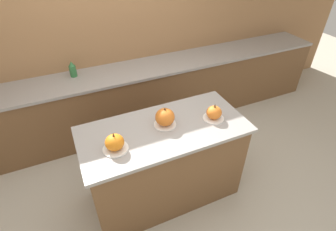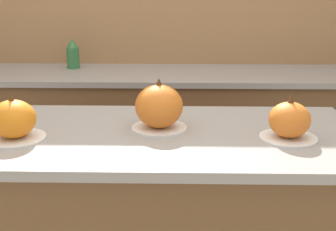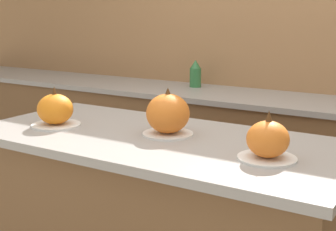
{
  "view_description": "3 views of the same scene",
  "coord_description": "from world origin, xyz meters",
  "px_view_note": "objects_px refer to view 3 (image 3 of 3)",
  "views": [
    {
      "loc": [
        -0.72,
        -1.69,
        2.45
      ],
      "look_at": [
        0.06,
        0.04,
        1.03
      ],
      "focal_mm": 28.0,
      "sensor_mm": 36.0,
      "label": 1
    },
    {
      "loc": [
        0.1,
        -1.62,
        1.48
      ],
      "look_at": [
        0.06,
        0.04,
        0.98
      ],
      "focal_mm": 50.0,
      "sensor_mm": 36.0,
      "label": 2
    },
    {
      "loc": [
        1.0,
        -1.53,
        1.42
      ],
      "look_at": [
        0.07,
        -0.03,
        1.03
      ],
      "focal_mm": 50.0,
      "sensor_mm": 36.0,
      "label": 3
    }
  ],
  "objects_px": {
    "pumpkin_cake_center": "(168,115)",
    "bottle_tall": "(195,74)",
    "pumpkin_cake_right": "(268,141)",
    "pumpkin_cake_left": "(55,111)"
  },
  "relations": [
    {
      "from": "pumpkin_cake_left",
      "to": "pumpkin_cake_center",
      "type": "bearing_deg",
      "value": 14.2
    },
    {
      "from": "pumpkin_cake_right",
      "to": "pumpkin_cake_center",
      "type": "bearing_deg",
      "value": 167.45
    },
    {
      "from": "pumpkin_cake_center",
      "to": "pumpkin_cake_right",
      "type": "relative_size",
      "value": 1.03
    },
    {
      "from": "pumpkin_cake_center",
      "to": "bottle_tall",
      "type": "height_order",
      "value": "pumpkin_cake_center"
    },
    {
      "from": "pumpkin_cake_right",
      "to": "bottle_tall",
      "type": "distance_m",
      "value": 1.84
    },
    {
      "from": "pumpkin_cake_center",
      "to": "bottle_tall",
      "type": "relative_size",
      "value": 1.05
    },
    {
      "from": "pumpkin_cake_left",
      "to": "pumpkin_cake_center",
      "type": "xyz_separation_m",
      "value": [
        0.5,
        0.13,
        0.02
      ]
    },
    {
      "from": "pumpkin_cake_left",
      "to": "pumpkin_cake_right",
      "type": "xyz_separation_m",
      "value": [
        0.96,
        0.02,
        -0.0
      ]
    },
    {
      "from": "pumpkin_cake_right",
      "to": "bottle_tall",
      "type": "xyz_separation_m",
      "value": [
        -1.08,
        1.49,
        -0.01
      ]
    },
    {
      "from": "pumpkin_cake_left",
      "to": "bottle_tall",
      "type": "bearing_deg",
      "value": 94.7
    }
  ]
}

